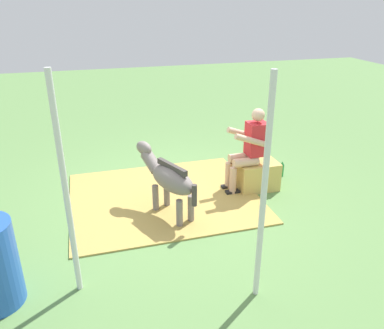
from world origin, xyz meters
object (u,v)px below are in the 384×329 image
at_px(soda_bottle, 282,169).
at_px(tent_pole_left, 264,195).
at_px(pony_standing, 168,178).
at_px(tent_pole_right, 66,192).
at_px(hay_bale, 257,175).
at_px(person_seated, 249,147).

relative_size(soda_bottle, tent_pole_left, 0.12).
bearing_deg(tent_pole_left, pony_standing, -74.30).
xyz_separation_m(soda_bottle, tent_pole_right, (3.42, 1.94, 1.03)).
distance_m(pony_standing, soda_bottle, 2.30).
xyz_separation_m(hay_bale, person_seated, (0.16, -0.00, 0.51)).
height_order(hay_bale, person_seated, person_seated).
bearing_deg(tent_pole_left, person_seated, -111.07).
distance_m(person_seated, soda_bottle, 1.02).
xyz_separation_m(person_seated, pony_standing, (1.38, 0.40, -0.16)).
height_order(tent_pole_left, tent_pole_right, same).
relative_size(person_seated, tent_pole_left, 0.57).
relative_size(hay_bale, soda_bottle, 2.31).
height_order(soda_bottle, tent_pole_left, tent_pole_left).
bearing_deg(tent_pole_left, hay_bale, -114.61).
height_order(pony_standing, tent_pole_left, tent_pole_left).
relative_size(hay_bale, tent_pole_right, 0.28).
bearing_deg(person_seated, tent_pole_left, 68.93).
height_order(hay_bale, tent_pole_right, tent_pole_right).
bearing_deg(hay_bale, pony_standing, 14.69).
bearing_deg(pony_standing, hay_bale, -165.31).
xyz_separation_m(pony_standing, tent_pole_right, (1.27, 1.25, 0.60)).
bearing_deg(soda_bottle, pony_standing, 17.79).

